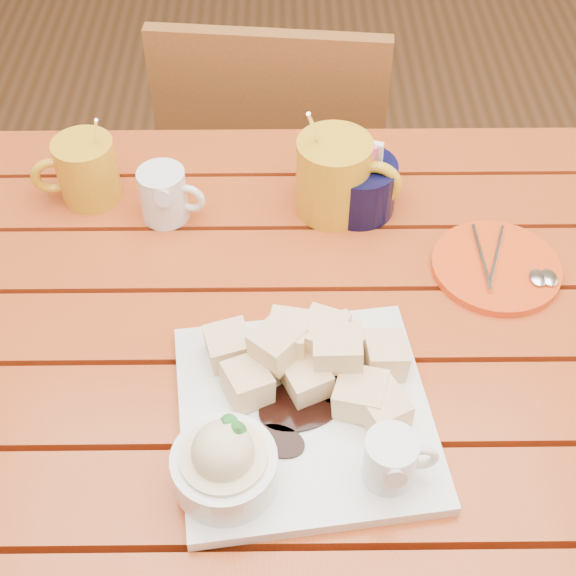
{
  "coord_description": "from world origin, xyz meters",
  "views": [
    {
      "loc": [
        -0.01,
        -0.63,
        1.49
      ],
      "look_at": [
        -0.0,
        -0.01,
        0.82
      ],
      "focal_mm": 50.0,
      "sensor_mm": 36.0,
      "label": 1
    }
  ],
  "objects_px": {
    "chair_far": "(277,176)",
    "orange_saucer": "(497,267)",
    "coffee_mug_left": "(85,170)",
    "table": "(288,377)",
    "coffee_mug_right": "(336,176)",
    "dessert_plate": "(292,412)"
  },
  "relations": [
    {
      "from": "table",
      "to": "chair_far",
      "type": "height_order",
      "value": "chair_far"
    },
    {
      "from": "coffee_mug_left",
      "to": "chair_far",
      "type": "relative_size",
      "value": 0.16
    },
    {
      "from": "coffee_mug_left",
      "to": "orange_saucer",
      "type": "relative_size",
      "value": 0.84
    },
    {
      "from": "table",
      "to": "coffee_mug_left",
      "type": "height_order",
      "value": "coffee_mug_left"
    },
    {
      "from": "coffee_mug_right",
      "to": "orange_saucer",
      "type": "height_order",
      "value": "coffee_mug_right"
    },
    {
      "from": "dessert_plate",
      "to": "chair_far",
      "type": "xyz_separation_m",
      "value": [
        -0.02,
        0.77,
        -0.31
      ]
    },
    {
      "from": "table",
      "to": "dessert_plate",
      "type": "xyz_separation_m",
      "value": [
        0.0,
        -0.15,
        0.14
      ]
    },
    {
      "from": "coffee_mug_left",
      "to": "orange_saucer",
      "type": "height_order",
      "value": "coffee_mug_left"
    },
    {
      "from": "coffee_mug_left",
      "to": "coffee_mug_right",
      "type": "xyz_separation_m",
      "value": [
        0.34,
        -0.03,
        0.01
      ]
    },
    {
      "from": "coffee_mug_left",
      "to": "coffee_mug_right",
      "type": "height_order",
      "value": "coffee_mug_right"
    },
    {
      "from": "chair_far",
      "to": "orange_saucer",
      "type": "bearing_deg",
      "value": 124.29
    },
    {
      "from": "table",
      "to": "coffee_mug_right",
      "type": "distance_m",
      "value": 0.28
    },
    {
      "from": "table",
      "to": "coffee_mug_left",
      "type": "relative_size",
      "value": 8.65
    },
    {
      "from": "coffee_mug_right",
      "to": "orange_saucer",
      "type": "distance_m",
      "value": 0.24
    },
    {
      "from": "coffee_mug_right",
      "to": "dessert_plate",
      "type": "bearing_deg",
      "value": -86.21
    },
    {
      "from": "coffee_mug_right",
      "to": "chair_far",
      "type": "relative_size",
      "value": 0.2
    },
    {
      "from": "dessert_plate",
      "to": "coffee_mug_right",
      "type": "bearing_deg",
      "value": 79.99
    },
    {
      "from": "dessert_plate",
      "to": "coffee_mug_right",
      "type": "distance_m",
      "value": 0.37
    },
    {
      "from": "coffee_mug_left",
      "to": "chair_far",
      "type": "distance_m",
      "value": 0.57
    },
    {
      "from": "chair_far",
      "to": "dessert_plate",
      "type": "bearing_deg",
      "value": 97.54
    },
    {
      "from": "chair_far",
      "to": "coffee_mug_right",
      "type": "bearing_deg",
      "value": 107.43
    },
    {
      "from": "coffee_mug_left",
      "to": "orange_saucer",
      "type": "xyz_separation_m",
      "value": [
        0.55,
        -0.15,
        -0.04
      ]
    }
  ]
}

